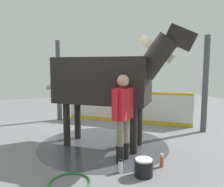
# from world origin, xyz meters

# --- Properties ---
(ground_plane) EXTENTS (16.00, 16.00, 0.02)m
(ground_plane) POSITION_xyz_m (0.00, 0.00, -0.01)
(ground_plane) COLOR gray
(wet_patch) EXTENTS (3.03, 3.03, 0.00)m
(wet_patch) POSITION_xyz_m (-0.39, 0.17, 0.00)
(wet_patch) COLOR #42444C
(wet_patch) RESTS_ON ground
(barrier_wall) EXTENTS (2.36, 3.41, 1.03)m
(barrier_wall) POSITION_xyz_m (1.48, -1.11, 0.48)
(barrier_wall) COLOR silver
(barrier_wall) RESTS_ON ground
(roof_post_near) EXTENTS (0.16, 0.16, 2.67)m
(roof_post_near) POSITION_xyz_m (-0.10, -2.81, 1.34)
(roof_post_near) COLOR #4C4C51
(roof_post_near) RESTS_ON ground
(roof_post_far) EXTENTS (0.16, 0.16, 2.67)m
(roof_post_far) POSITION_xyz_m (2.49, 0.99, 1.34)
(roof_post_far) COLOR #4C4C51
(roof_post_far) RESTS_ON ground
(horse) EXTENTS (2.25, 2.99, 2.69)m
(horse) POSITION_xyz_m (-0.46, 0.07, 1.54)
(horse) COLOR black
(horse) RESTS_ON ground
(handler) EXTENTS (0.50, 0.52, 1.69)m
(handler) POSITION_xyz_m (-1.37, 0.02, 0.97)
(handler) COLOR black
(handler) RESTS_ON ground
(wash_bucket) EXTENTS (0.32, 0.32, 0.30)m
(wash_bucket) POSITION_xyz_m (-2.07, -0.12, 0.15)
(wash_bucket) COLOR black
(wash_bucket) RESTS_ON ground
(bottle_shampoo) EXTENTS (0.07, 0.07, 0.24)m
(bottle_shampoo) POSITION_xyz_m (-1.85, 0.22, 0.11)
(bottle_shampoo) COLOR white
(bottle_shampoo) RESTS_ON ground
(bottle_spray) EXTENTS (0.08, 0.08, 0.25)m
(bottle_spray) POSITION_xyz_m (-1.84, -0.58, 0.12)
(bottle_spray) COLOR #CC5933
(bottle_spray) RESTS_ON ground
(hose_coil) EXTENTS (0.67, 0.67, 0.03)m
(hose_coil) POSITION_xyz_m (-1.99, 1.11, 0.02)
(hose_coil) COLOR #267233
(hose_coil) RESTS_ON ground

